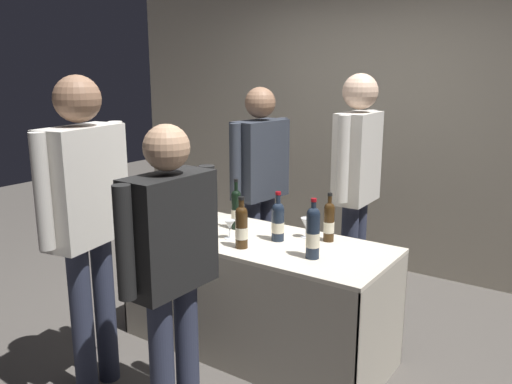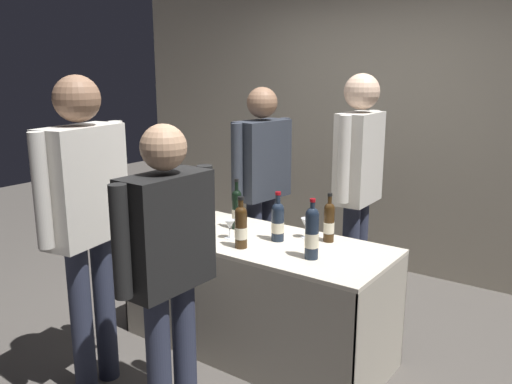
{
  "view_description": "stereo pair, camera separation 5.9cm",
  "coord_description": "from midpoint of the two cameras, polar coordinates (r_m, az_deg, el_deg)",
  "views": [
    {
      "loc": [
        1.79,
        -2.6,
        1.81
      ],
      "look_at": [
        0.0,
        0.0,
        1.06
      ],
      "focal_mm": 36.77,
      "sensor_mm": 36.0,
      "label": 1
    },
    {
      "loc": [
        1.83,
        -2.56,
        1.81
      ],
      "look_at": [
        0.0,
        0.0,
        1.06
      ],
      "focal_mm": 36.77,
      "sensor_mm": 36.0,
      "label": 2
    }
  ],
  "objects": [
    {
      "name": "ground_plane",
      "position": [
        3.63,
        0.48,
        -16.51
      ],
      "size": [
        12.0,
        12.0,
        0.0
      ],
      "primitive_type": "plane",
      "color": "#514C47"
    },
    {
      "name": "back_partition",
      "position": [
        4.89,
        13.9,
        8.58
      ],
      "size": [
        5.61,
        0.12,
        2.87
      ],
      "primitive_type": "cube",
      "color": "#B2A893",
      "rests_on": "ground_plane"
    },
    {
      "name": "tasting_table",
      "position": [
        3.4,
        0.5,
        -8.8
      ],
      "size": [
        1.73,
        0.71,
        0.76
      ],
      "color": "beige",
      "rests_on": "ground_plane"
    },
    {
      "name": "featured_wine_bottle",
      "position": [
        3.76,
        -4.73,
        -0.77
      ],
      "size": [
        0.07,
        0.07,
        0.32
      ],
      "color": "#38230F",
      "rests_on": "tasting_table"
    },
    {
      "name": "display_bottle_0",
      "position": [
        3.51,
        -9.59,
        -1.96
      ],
      "size": [
        0.08,
        0.08,
        0.32
      ],
      "color": "black",
      "rests_on": "tasting_table"
    },
    {
      "name": "display_bottle_1",
      "position": [
        2.95,
        6.67,
        -4.41
      ],
      "size": [
        0.08,
        0.08,
        0.35
      ],
      "color": "#192333",
      "rests_on": "tasting_table"
    },
    {
      "name": "display_bottle_2",
      "position": [
        3.48,
        -1.62,
        -1.82
      ],
      "size": [
        0.07,
        0.07,
        0.34
      ],
      "color": "black",
      "rests_on": "tasting_table"
    },
    {
      "name": "display_bottle_3",
      "position": [
        3.5,
        -7.62,
        -1.88
      ],
      "size": [
        0.08,
        0.08,
        0.32
      ],
      "color": "#192333",
      "rests_on": "tasting_table"
    },
    {
      "name": "display_bottle_4",
      "position": [
        3.26,
        8.46,
        -3.2
      ],
      "size": [
        0.07,
        0.07,
        0.31
      ],
      "color": "#38230F",
      "rests_on": "tasting_table"
    },
    {
      "name": "display_bottle_5",
      "position": [
        3.24,
        2.91,
        -3.16
      ],
      "size": [
        0.08,
        0.08,
        0.31
      ],
      "color": "#192333",
      "rests_on": "tasting_table"
    },
    {
      "name": "display_bottle_6",
      "position": [
        3.11,
        -1.11,
        -3.72
      ],
      "size": [
        0.08,
        0.08,
        0.31
      ],
      "color": "#38230F",
      "rests_on": "tasting_table"
    },
    {
      "name": "wine_glass_near_vendor",
      "position": [
        3.32,
        6.01,
        -3.47
      ],
      "size": [
        0.07,
        0.07,
        0.13
      ],
      "color": "silver",
      "rests_on": "tasting_table"
    },
    {
      "name": "wine_glass_mid",
      "position": [
        3.3,
        -2.39,
        -3.62
      ],
      "size": [
        0.07,
        0.07,
        0.12
      ],
      "color": "silver",
      "rests_on": "tasting_table"
    },
    {
      "name": "vendor_presenter",
      "position": [
        4.01,
        1.07,
        1.89
      ],
      "size": [
        0.26,
        0.62,
        1.67
      ],
      "rotation": [
        0.0,
        0.0,
        -1.68
      ],
      "color": "#2D3347",
      "rests_on": "ground_plane"
    },
    {
      "name": "vendor_assistant",
      "position": [
        3.74,
        11.48,
        1.73
      ],
      "size": [
        0.24,
        0.57,
        1.78
      ],
      "rotation": [
        0.0,
        0.0,
        -1.55
      ],
      "color": "#2D3347",
      "rests_on": "ground_plane"
    },
    {
      "name": "taster_foreground_right",
      "position": [
        2.54,
        -8.9,
        -6.87
      ],
      "size": [
        0.22,
        0.62,
        1.57
      ],
      "rotation": [
        0.0,
        0.0,
        1.55
      ],
      "color": "#2D3347",
      "rests_on": "ground_plane"
    },
    {
      "name": "taster_foreground_left",
      "position": [
        2.96,
        -17.57,
        -1.4
      ],
      "size": [
        0.29,
        0.64,
        1.78
      ],
      "rotation": [
        0.0,
        0.0,
        1.75
      ],
      "color": "#2D3347",
      "rests_on": "ground_plane"
    }
  ]
}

